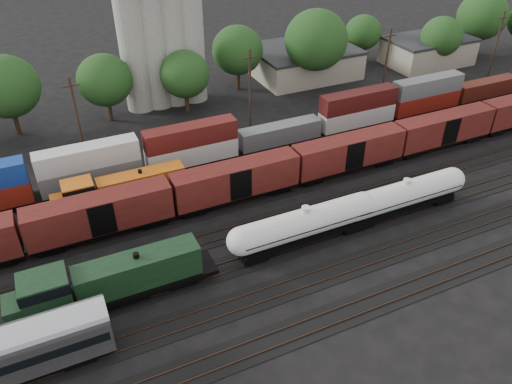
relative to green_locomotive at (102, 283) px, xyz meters
name	(u,v)px	position (x,y,z in m)	size (l,w,h in m)	color
ground	(234,232)	(14.61, 5.00, -2.80)	(600.00, 600.00, 0.00)	black
tracks	(234,232)	(14.61, 5.00, -2.75)	(180.00, 33.20, 0.20)	black
green_locomotive	(102,283)	(0.00, 0.00, 0.00)	(18.68, 3.30, 4.94)	black
tank_car_a	(305,224)	(20.50, 0.00, -0.12)	(17.21, 3.08, 4.51)	silver
tank_car_b	(404,195)	(33.31, 0.00, -0.21)	(16.58, 2.97, 4.34)	silver
orange_locomotive	(117,189)	(4.45, 15.00, -0.41)	(16.66, 2.78, 4.16)	black
boxcar_string	(349,152)	(32.49, 10.00, 0.32)	(169.00, 2.90, 4.20)	black
container_wall	(272,130)	(26.74, 20.00, -0.02)	(178.40, 2.60, 5.80)	black
grain_silo	(160,35)	(17.89, 41.00, 8.46)	(13.40, 5.00, 29.00)	#9C998F
industrial_sheds	(187,87)	(21.24, 40.25, -0.24)	(119.38, 17.26, 5.10)	#9E937F
tree_band	(72,72)	(4.05, 40.64, 4.89)	(165.79, 22.69, 14.49)	black
utility_poles	(169,104)	(14.61, 27.00, 3.41)	(122.20, 0.36, 12.00)	black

